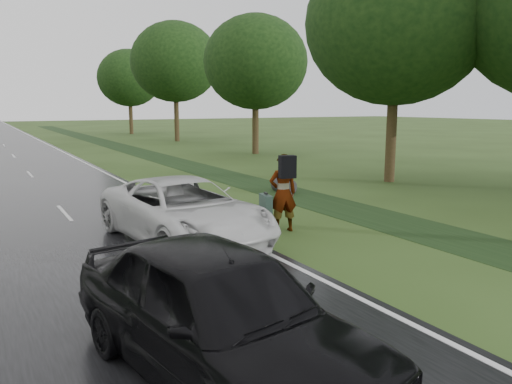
{
  "coord_description": "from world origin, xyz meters",
  "views": [
    {
      "loc": [
        1.21,
        -5.9,
        3.3
      ],
      "look_at": [
        6.89,
        4.07,
        1.3
      ],
      "focal_mm": 35.0,
      "sensor_mm": 36.0,
      "label": 1
    }
  ],
  "objects": [
    {
      "name": "edge_stripe_east",
      "position": [
        6.75,
        45.0,
        0.04
      ],
      "size": [
        0.12,
        180.0,
        0.01
      ],
      "primitive_type": "cube",
      "color": "silver",
      "rests_on": "road"
    },
    {
      "name": "tree_east_c",
      "position": [
        18.2,
        24.0,
        6.14
      ],
      "size": [
        7.0,
        7.0,
        9.29
      ],
      "color": "#392917",
      "rests_on": "ground"
    },
    {
      "name": "tree_east_d",
      "position": [
        17.8,
        38.0,
        7.15
      ],
      "size": [
        8.0,
        8.0,
        10.76
      ],
      "color": "#392917",
      "rests_on": "ground"
    },
    {
      "name": "tree_east_b",
      "position": [
        17.0,
        10.0,
        6.68
      ],
      "size": [
        7.6,
        7.6,
        10.11
      ],
      "color": "#392917",
      "rests_on": "ground"
    },
    {
      "name": "white_pickup",
      "position": [
        5.5,
        5.12,
        0.81
      ],
      "size": [
        3.05,
        5.73,
        1.53
      ],
      "primitive_type": "imported",
      "rotation": [
        0.0,
        0.0,
        0.1
      ],
      "color": "silver",
      "rests_on": "road"
    },
    {
      "name": "pedestrian",
      "position": [
        8.17,
        4.93,
        1.06
      ],
      "size": [
        0.98,
        0.96,
        2.06
      ],
      "rotation": [
        0.0,
        0.0,
        2.93
      ],
      "color": "#A5998C",
      "rests_on": "ground"
    },
    {
      "name": "tree_east_f",
      "position": [
        17.5,
        52.0,
        6.37
      ],
      "size": [
        7.2,
        7.2,
        9.62
      ],
      "color": "#392917",
      "rests_on": "ground"
    },
    {
      "name": "dark_sedan",
      "position": [
        3.6,
        -0.83,
        0.88
      ],
      "size": [
        2.75,
        5.18,
        1.68
      ],
      "primitive_type": "imported",
      "rotation": [
        0.0,
        0.0,
        0.16
      ],
      "color": "black",
      "rests_on": "road"
    },
    {
      "name": "drainage_ditch",
      "position": [
        11.5,
        18.71,
        0.04
      ],
      "size": [
        2.2,
        120.0,
        0.56
      ],
      "color": "black",
      "rests_on": "ground"
    }
  ]
}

